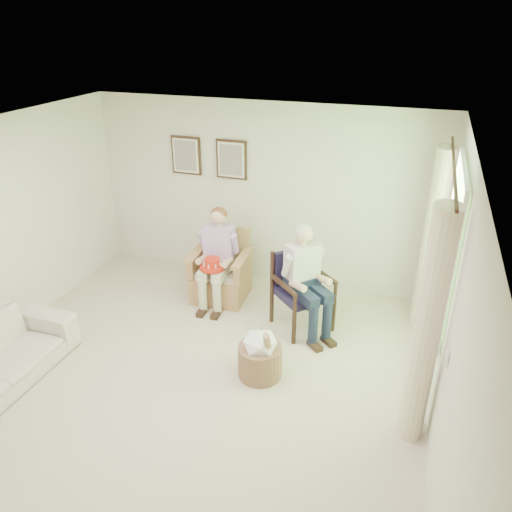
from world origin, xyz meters
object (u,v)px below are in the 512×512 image
wicker_armchair (222,277)px  person_dark (303,273)px  red_hat (212,265)px  hatbox (260,354)px  person_wicker (217,251)px  wood_armchair (305,286)px

wicker_armchair → person_dark: person_dark is taller
red_hat → hatbox: 1.59m
wicker_armchair → person_wicker: 0.47m
wicker_armchair → hatbox: size_ratio=1.34×
red_hat → person_dark: bearing=-5.7°
person_wicker → hatbox: 1.78m
wood_armchair → red_hat: bearing=134.9°
hatbox → wicker_armchair: bearing=125.7°
wicker_armchair → hatbox: 1.82m
person_dark → hatbox: person_dark is taller
wicker_armchair → wood_armchair: wood_armchair is taller
wood_armchair → person_wicker: size_ratio=0.75×
wicker_armchair → wood_armchair: (1.26, -0.30, 0.23)m
person_dark → hatbox: bearing=-147.9°
wicker_armchair → hatbox: wicker_armchair is taller
wicker_armchair → person_wicker: bearing=-93.5°
hatbox → person_dark: bearing=79.0°
wood_armchair → person_dark: size_ratio=0.71×
person_wicker → person_dark: 1.30m
hatbox → person_wicker: bearing=128.2°
wicker_armchair → hatbox: (1.06, -1.47, -0.03)m
person_dark → hatbox: 1.16m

